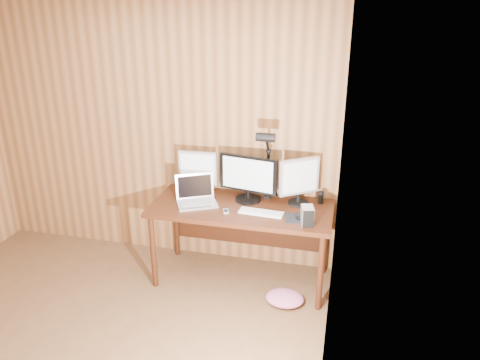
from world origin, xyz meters
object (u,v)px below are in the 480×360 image
at_px(laptop, 196,196).
at_px(mouse, 299,216).
at_px(phone, 226,211).
at_px(desk, 243,215).
at_px(monitor_center, 248,178).
at_px(speaker, 321,197).
at_px(monitor_right, 299,180).
at_px(desk_lamp, 267,156).
at_px(monitor_left, 198,171).
at_px(keyboard, 261,212).
at_px(hard_drive, 307,216).

bearing_deg(laptop, mouse, -34.07).
bearing_deg(phone, desk, 44.85).
height_order(monitor_center, speaker, monitor_center).
relative_size(desk, monitor_right, 3.76).
height_order(phone, desk_lamp, desk_lamp).
relative_size(desk, speaker, 14.13).
distance_m(monitor_center, speaker, 0.67).
distance_m(desk, desk_lamp, 0.59).
bearing_deg(monitor_center, monitor_left, -175.80).
distance_m(monitor_center, laptop, 0.50).
distance_m(monitor_center, monitor_right, 0.45).
relative_size(monitor_center, phone, 5.46).
bearing_deg(monitor_right, keyboard, -171.87).
bearing_deg(desk, laptop, -168.82).
bearing_deg(phone, desk_lamp, 26.16).
xyz_separation_m(monitor_left, monitor_right, (0.94, -0.03, 0.01)).
relative_size(keyboard, phone, 3.93).
bearing_deg(mouse, speaker, 43.85).
distance_m(mouse, phone, 0.63).
height_order(monitor_center, phone, monitor_center).
relative_size(laptop, phone, 4.31).
xyz_separation_m(phone, desk_lamp, (0.29, 0.29, 0.43)).
bearing_deg(desk_lamp, mouse, -30.06).
distance_m(keyboard, phone, 0.30).
relative_size(monitor_left, mouse, 3.83).
bearing_deg(keyboard, laptop, 175.82).
height_order(desk, desk_lamp, desk_lamp).
bearing_deg(monitor_left, keyboard, -26.22).
bearing_deg(laptop, keyboard, -35.82).
bearing_deg(hard_drive, mouse, 116.10).
bearing_deg(phone, keyboard, -11.83).
height_order(monitor_left, hard_drive, monitor_left).
relative_size(monitor_center, monitor_right, 1.27).
xyz_separation_m(monitor_left, hard_drive, (1.06, -0.41, -0.14)).
distance_m(monitor_left, mouse, 1.05).
bearing_deg(keyboard, desk, 143.11).
distance_m(desk, monitor_right, 0.60).
height_order(desk, mouse, mouse).
bearing_deg(laptop, desk, -16.17).
relative_size(speaker, desk_lamp, 0.16).
xyz_separation_m(desk, hard_drive, (0.60, -0.28, 0.20)).
relative_size(desk, mouse, 15.03).
bearing_deg(mouse, phone, 158.77).
bearing_deg(phone, monitor_left, 117.80).
distance_m(monitor_center, monitor_left, 0.49).
bearing_deg(mouse, monitor_center, 129.02).
height_order(desk, monitor_right, monitor_right).
relative_size(mouse, desk_lamp, 0.15).
bearing_deg(monitor_center, phone, -104.91).
height_order(keyboard, desk_lamp, desk_lamp).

